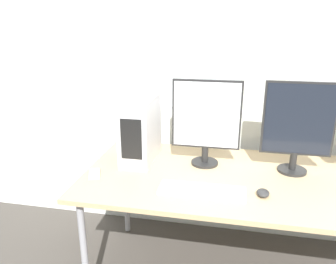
% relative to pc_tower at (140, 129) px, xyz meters
% --- Properties ---
extents(wall_back, '(8.00, 0.07, 2.70)m').
position_rel_pc_tower_xyz_m(wall_back, '(0.78, 0.44, 0.41)').
color(wall_back, silver).
rests_on(wall_back, ground_plane).
extents(desk, '(2.11, 0.91, 0.74)m').
position_rel_pc_tower_xyz_m(desk, '(0.78, -0.14, -0.25)').
color(desk, tan).
rests_on(desk, ground_plane).
extents(pc_tower, '(0.18, 0.40, 0.41)m').
position_rel_pc_tower_xyz_m(pc_tower, '(0.00, 0.00, 0.00)').
color(pc_tower, silver).
rests_on(pc_tower, desk).
extents(monitor_main, '(0.42, 0.17, 0.54)m').
position_rel_pc_tower_xyz_m(monitor_main, '(0.42, -0.00, 0.09)').
color(monitor_main, black).
rests_on(monitor_main, desk).
extents(monitor_right_near, '(0.40, 0.17, 0.55)m').
position_rel_pc_tower_xyz_m(monitor_right_near, '(0.95, -0.01, 0.09)').
color(monitor_right_near, black).
rests_on(monitor_right_near, desk).
extents(keyboard, '(0.46, 0.15, 0.02)m').
position_rel_pc_tower_xyz_m(keyboard, '(0.44, -0.38, -0.20)').
color(keyboard, silver).
rests_on(keyboard, desk).
extents(mouse, '(0.07, 0.08, 0.03)m').
position_rel_pc_tower_xyz_m(mouse, '(0.76, -0.35, -0.19)').
color(mouse, '#2D2D2D').
rests_on(mouse, desk).
extents(cell_phone, '(0.11, 0.15, 0.01)m').
position_rel_pc_tower_xyz_m(cell_phone, '(-0.21, -0.28, -0.20)').
color(cell_phone, '#99999E').
rests_on(cell_phone, desk).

